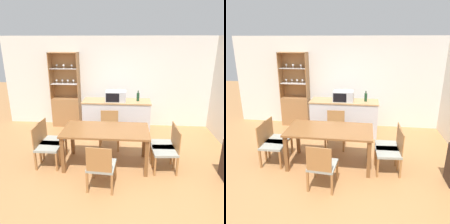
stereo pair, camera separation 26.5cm
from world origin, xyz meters
TOP-DOWN VIEW (x-y plane):
  - ground_plane at (0.00, 0.00)m, footprint 18.00×18.00m
  - wall_back at (0.00, 2.63)m, footprint 6.80×0.06m
  - kitchen_counter at (-0.06, 1.92)m, footprint 1.77×0.60m
  - display_cabinet at (-1.56, 2.44)m, footprint 0.80×0.35m
  - dining_table at (-0.18, 0.35)m, footprint 1.69×0.86m
  - dining_chair_side_right_near at (1.01, 0.22)m, footprint 0.49×0.49m
  - dining_chair_side_left_near at (-1.37, 0.22)m, footprint 0.46×0.46m
  - dining_chair_side_left_far at (-1.37, 0.48)m, footprint 0.47×0.47m
  - dining_chair_head_far at (-0.19, 1.12)m, footprint 0.48×0.48m
  - dining_chair_head_near at (-0.19, -0.43)m, footprint 0.48×0.48m
  - dining_chair_side_right_far at (1.01, 0.48)m, footprint 0.47×0.47m
  - microwave at (-0.08, 1.88)m, footprint 0.52×0.39m
  - wine_bottle at (0.49, 1.92)m, footprint 0.07×0.07m

SIDE VIEW (x-z plane):
  - ground_plane at x=0.00m, z-range 0.00..0.00m
  - dining_chair_side_right_near at x=1.01m, z-range 0.00..0.86m
  - dining_chair_side_left_near at x=-1.37m, z-range 0.00..0.86m
  - dining_chair_side_left_far at x=-1.37m, z-range 0.00..0.86m
  - dining_chair_head_far at x=-0.19m, z-range 0.00..0.86m
  - dining_chair_head_near at x=-0.19m, z-range 0.00..0.86m
  - dining_chair_side_right_far at x=1.01m, z-range 0.00..0.86m
  - kitchen_counter at x=-0.06m, z-range 0.00..0.93m
  - display_cabinet at x=-1.56m, z-range -0.46..1.66m
  - dining_table at x=-0.18m, z-range 0.29..1.06m
  - wine_bottle at x=0.49m, z-range 0.90..1.18m
  - microwave at x=-0.08m, z-range 0.93..1.19m
  - wall_back at x=0.00m, z-range 0.00..2.55m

